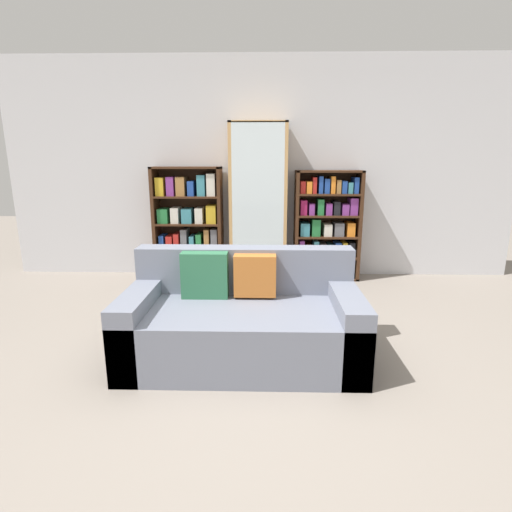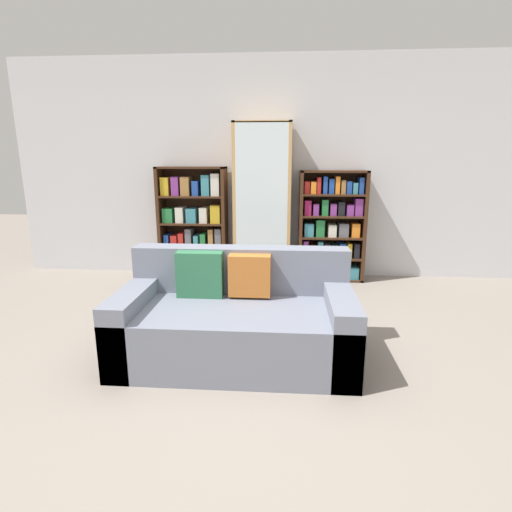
% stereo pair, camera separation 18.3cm
% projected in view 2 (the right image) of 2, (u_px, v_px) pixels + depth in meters
% --- Properties ---
extents(ground_plane, '(16.00, 16.00, 0.00)m').
position_uv_depth(ground_plane, '(244.00, 385.00, 2.68)').
color(ground_plane, gray).
extents(wall_back, '(6.40, 0.06, 2.70)m').
position_uv_depth(wall_back, '(265.00, 170.00, 5.02)').
color(wall_back, silver).
rests_on(wall_back, ground).
extents(couch, '(1.73, 0.90, 0.79)m').
position_uv_depth(couch, '(236.00, 321.00, 3.03)').
color(couch, slate).
rests_on(couch, ground).
extents(bookshelf_left, '(0.85, 0.32, 1.39)m').
position_uv_depth(bookshelf_left, '(194.00, 224.00, 5.04)').
color(bookshelf_left, '#3D2314').
rests_on(bookshelf_left, ground).
extents(display_cabinet, '(0.69, 0.36, 1.91)m').
position_uv_depth(display_cabinet, '(262.00, 203.00, 4.90)').
color(display_cabinet, tan).
rests_on(display_cabinet, ground).
extents(bookshelf_right, '(0.81, 0.32, 1.35)m').
position_uv_depth(bookshelf_right, '(331.00, 227.00, 4.92)').
color(bookshelf_right, '#3D2314').
rests_on(bookshelf_right, ground).
extents(wine_bottle, '(0.09, 0.09, 0.41)m').
position_uv_depth(wine_bottle, '(307.00, 275.00, 4.64)').
color(wine_bottle, '#192333').
rests_on(wine_bottle, ground).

